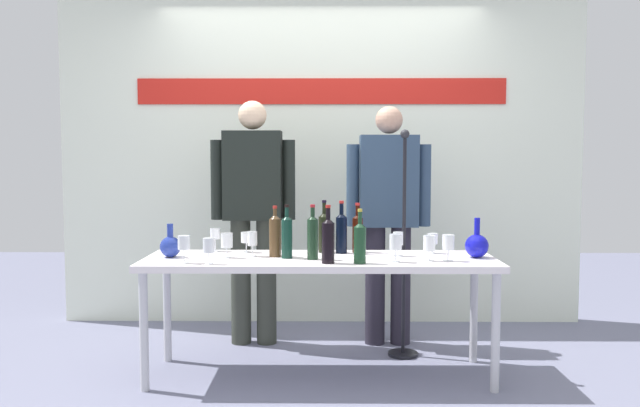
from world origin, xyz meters
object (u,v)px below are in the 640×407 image
Objects in this scene: presenter_right at (388,210)px; wine_bottle_3 at (324,231)px; presenter_left at (253,206)px; wine_glass_left_0 at (209,246)px; wine_glass_left_1 at (184,243)px; decanter_blue_right at (477,245)px; wine_glass_right_0 at (429,244)px; wine_bottle_1 at (287,235)px; wine_bottle_7 at (328,239)px; microphone_stand at (404,281)px; wine_glass_left_3 at (227,241)px; wine_glass_left_5 at (252,239)px; wine_glass_right_1 at (396,242)px; wine_glass_right_3 at (448,243)px; wine_glass_left_2 at (215,234)px; decanter_blue_left at (170,246)px; display_table at (320,268)px; wine_glass_right_4 at (398,239)px; wine_glass_left_4 at (246,238)px; wine_bottle_6 at (341,231)px; wine_bottle_4 at (313,236)px; wine_bottle_5 at (275,234)px; wine_bottle_2 at (358,231)px; wine_glass_right_2 at (433,239)px.

presenter_right is 0.66m from wine_bottle_3.
presenter_left is 11.57× the size of wine_glass_left_0.
decanter_blue_right is at bearing 7.19° from wine_glass_left_1.
wine_glass_right_0 is (-0.30, -0.13, 0.03)m from decanter_blue_right.
wine_bottle_7 is at bearing -36.84° from wine_bottle_1.
wine_glass_left_3 is at bearing -159.55° from microphone_stand.
wine_glass_right_1 reaches higher than wine_glass_left_5.
wine_glass_right_3 is at bearing 6.95° from wine_glass_right_1.
wine_glass_left_2 is at bearing 164.37° from wine_glass_right_0.
decanter_blue_left reaches higher than wine_glass_left_1.
wine_glass_left_5 is at bearing 21.66° from wine_glass_left_3.
wine_glass_right_3 reaches higher than display_table.
decanter_blue_right reaches higher than wine_glass_left_5.
wine_glass_left_1 is at bearing -58.95° from decanter_blue_left.
presenter_right is at bearing 89.98° from wine_glass_right_4.
wine_glass_left_2 is 0.96× the size of wine_glass_right_3.
wine_glass_left_5 is at bearing 4.44° from decanter_blue_left.
wine_glass_left_5 is at bearing 171.86° from wine_glass_right_3.
decanter_blue_right is at bearing 1.39° from wine_bottle_1.
wine_glass_left_2 reaches higher than wine_glass_left_4.
wine_glass_right_1 reaches higher than wine_glass_right_0.
decanter_blue_right is at bearing 18.09° from wine_glass_right_1.
wine_glass_right_4 is at bearing 79.97° from wine_glass_right_1.
wine_glass_left_1 reaches higher than wine_glass_left_0.
wine_glass_right_3 is at bearing -33.22° from presenter_left.
wine_glass_right_1 is at bearing -48.29° from wine_bottle_6.
wine_glass_left_2 is (-0.72, 0.45, -0.03)m from wine_bottle_7.
wine_bottle_5 is (-0.23, 0.10, -0.01)m from wine_bottle_4.
decanter_blue_left is 1.32× the size of wine_glass_right_3.
wine_glass_right_4 is (0.04, 0.22, -0.01)m from wine_glass_right_1.
wine_bottle_1 is 0.97× the size of wine_bottle_3.
decanter_blue_left is 1.36× the size of wine_glass_left_3.
wine_bottle_5 is at bearing -72.32° from presenter_left.
decanter_blue_left is 1.54m from wine_glass_right_0.
display_table is at bearing -55.07° from presenter_left.
wine_bottle_2 is 0.21m from wine_bottle_3.
wine_glass_left_3 is 1.31m from wine_glass_right_3.
wine_glass_left_3 is at bearing 73.29° from wine_glass_left_0.
wine_bottle_1 reaches higher than wine_glass_left_5.
wine_bottle_2 is 1.98× the size of wine_glass_left_1.
wine_glass_right_1 reaches higher than wine_glass_right_3.
wine_bottle_1 reaches higher than wine_bottle_5.
wine_glass_left_3 is (-0.08, -0.69, -0.15)m from presenter_left.
presenter_right is at bearing 55.26° from wine_bottle_4.
wine_bottle_4 is at bearing -26.43° from wine_glass_left_2.
wine_glass_left_5 is 0.87m from wine_glass_right_1.
wine_glass_right_1 is at bearing -173.05° from wine_glass_right_3.
wine_glass_left_0 reaches higher than wine_glass_right_2.
wine_glass_right_3 is (1.21, -0.33, 0.01)m from wine_glass_left_4.
wine_glass_left_2 is 0.99× the size of wine_glass_right_4.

